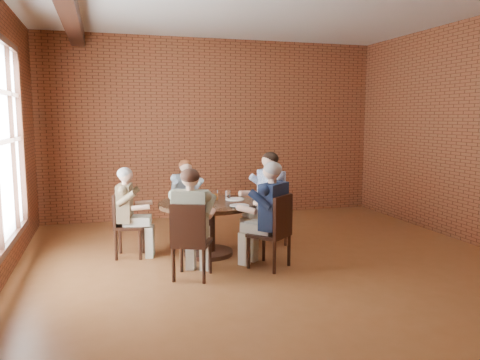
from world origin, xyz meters
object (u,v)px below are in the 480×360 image
object	(u,v)px
chair_b	(185,207)
smartphone	(233,206)
diner_a	(267,199)
diner_b	(187,199)
dining_table	(208,218)
diner_d	(192,224)
chair_c	(124,222)
chair_d	(190,238)
diner_c	(129,213)
chair_a	(272,210)
diner_e	(269,215)
chair_e	(275,229)

from	to	relation	value
chair_b	smartphone	size ratio (longest dim) A/B	5.86
diner_a	diner_b	distance (m)	1.32
diner_a	diner_b	size ratio (longest dim) A/B	1.12
dining_table	diner_d	distance (m)	0.97
diner_d	smartphone	distance (m)	0.79
chair_c	chair_d	distance (m)	1.38
diner_c	diner_d	world-z (taller)	diner_d
chair_d	diner_d	bearing A→B (deg)	-90.00
diner_d	smartphone	bearing A→B (deg)	-120.38
chair_a	chair_c	world-z (taller)	chair_a
dining_table	diner_a	bearing A→B (deg)	15.61
diner_a	smartphone	distance (m)	1.00
dining_table	chair_b	world-z (taller)	chair_b
diner_a	chair_d	world-z (taller)	diner_a
chair_c	smartphone	xyz separation A→B (m)	(1.38, -0.65, 0.27)
chair_c	chair_d	size ratio (longest dim) A/B	0.95
diner_a	diner_d	size ratio (longest dim) A/B	1.06
chair_b	diner_c	world-z (taller)	diner_c
diner_d	chair_c	bearing A→B (deg)	-32.06
chair_a	diner_c	xyz separation A→B (m)	(-2.13, -0.08, 0.10)
diner_b	smartphone	distance (m)	1.46
diner_e	chair_e	bearing A→B (deg)	90.00
dining_table	diner_c	xyz separation A→B (m)	(-1.06, 0.22, 0.09)
chair_a	chair_e	distance (m)	1.18
dining_table	chair_a	bearing A→B (deg)	15.61
diner_c	diner_e	world-z (taller)	diner_e
dining_table	diner_d	size ratio (longest dim) A/B	1.04
chair_d	diner_d	distance (m)	0.18
dining_table	diner_b	xyz separation A→B (m)	(-0.13, 0.99, 0.10)
chair_d	diner_e	size ratio (longest dim) A/B	0.68
chair_c	diner_e	distance (m)	2.03
dining_table	chair_e	xyz separation A→B (m)	(0.69, -0.82, -0.01)
dining_table	chair_d	xyz separation A→B (m)	(-0.42, -0.95, -0.02)
dining_table	diner_c	world-z (taller)	diner_c
dining_table	chair_a	world-z (taller)	chair_a
diner_d	diner_b	bearing A→B (deg)	-73.92
diner_b	chair_a	bearing A→B (deg)	-37.49
chair_a	chair_b	size ratio (longest dim) A/B	1.09
diner_a	smartphone	size ratio (longest dim) A/B	9.20
chair_b	diner_e	bearing A→B (deg)	-74.44
chair_c	diner_e	bearing A→B (deg)	-107.61
chair_a	diner_d	distance (m)	1.87
chair_c	diner_c	world-z (taller)	diner_c
diner_b	diner_d	size ratio (longest dim) A/B	0.95
dining_table	chair_d	distance (m)	1.04
dining_table	diner_c	distance (m)	1.09
smartphone	diner_c	bearing A→B (deg)	162.70
smartphone	chair_d	bearing A→B (deg)	-132.95
dining_table	chair_d	size ratio (longest dim) A/B	1.47
chair_c	diner_a	bearing A→B (deg)	-77.32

